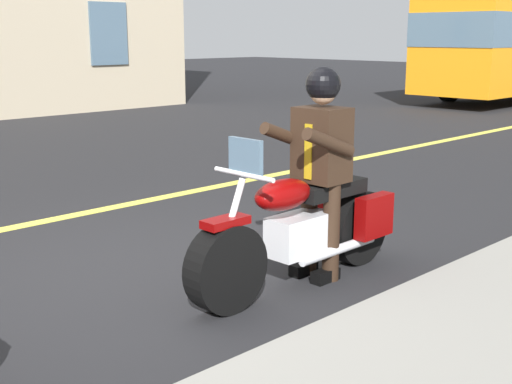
# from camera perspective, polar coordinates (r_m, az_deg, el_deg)

# --- Properties ---
(ground_plane) EXTENTS (80.00, 80.00, 0.00)m
(ground_plane) POSITION_cam_1_polar(r_m,az_deg,el_deg) (5.94, -10.40, -6.61)
(ground_plane) COLOR black
(lane_center_stripe) EXTENTS (60.00, 0.16, 0.01)m
(lane_center_stripe) POSITION_cam_1_polar(r_m,az_deg,el_deg) (7.62, -18.82, -2.64)
(lane_center_stripe) COLOR #E5DB4C
(lane_center_stripe) RESTS_ON ground_plane
(motorcycle_main) EXTENTS (2.21, 0.60, 1.26)m
(motorcycle_main) POSITION_cam_1_polar(r_m,az_deg,el_deg) (5.47, 4.06, -3.15)
(motorcycle_main) COLOR black
(motorcycle_main) RESTS_ON ground_plane
(rider_main) EXTENTS (0.62, 0.55, 1.74)m
(rider_main) POSITION_cam_1_polar(r_m,az_deg,el_deg) (5.48, 5.44, 3.12)
(rider_main) COLOR black
(rider_main) RESTS_ON ground_plane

